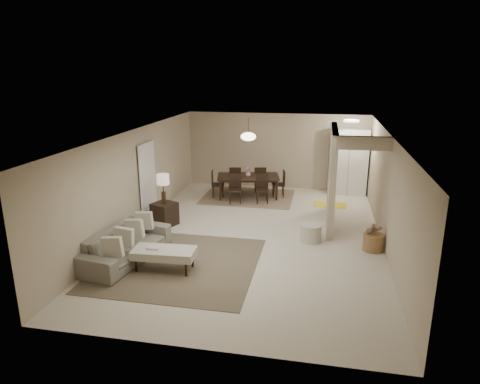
% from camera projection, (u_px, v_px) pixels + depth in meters
% --- Properties ---
extents(floor, '(9.00, 9.00, 0.00)m').
position_uv_depth(floor, '(254.00, 235.00, 10.44)').
color(floor, beige).
rests_on(floor, ground).
extents(ceiling, '(9.00, 9.00, 0.00)m').
position_uv_depth(ceiling, '(255.00, 133.00, 9.74)').
color(ceiling, white).
rests_on(ceiling, back_wall).
extents(back_wall, '(6.00, 0.00, 6.00)m').
position_uv_depth(back_wall, '(276.00, 151.00, 14.33)').
color(back_wall, '#BDAC8F').
rests_on(back_wall, floor).
extents(left_wall, '(0.00, 9.00, 9.00)m').
position_uv_depth(left_wall, '(136.00, 180.00, 10.65)').
color(left_wall, '#BDAC8F').
rests_on(left_wall, floor).
extents(right_wall, '(0.00, 9.00, 9.00)m').
position_uv_depth(right_wall, '(387.00, 193.00, 9.54)').
color(right_wall, '#BDAC8F').
rests_on(right_wall, floor).
extents(partition, '(0.15, 2.50, 2.50)m').
position_uv_depth(partition, '(332.00, 177.00, 10.94)').
color(partition, '#BDAC8F').
rests_on(partition, floor).
extents(doorway, '(0.04, 0.90, 2.04)m').
position_uv_depth(doorway, '(147.00, 183.00, 11.27)').
color(doorway, black).
rests_on(doorway, floor).
extents(pantry_cabinet, '(1.20, 0.55, 2.10)m').
position_uv_depth(pantry_cabinet, '(348.00, 162.00, 13.63)').
color(pantry_cabinet, white).
rests_on(pantry_cabinet, floor).
extents(flush_light, '(0.44, 0.44, 0.05)m').
position_uv_depth(flush_light, '(351.00, 121.00, 12.34)').
color(flush_light, white).
rests_on(flush_light, ceiling).
extents(living_rug, '(3.20, 3.20, 0.01)m').
position_uv_depth(living_rug, '(179.00, 264.00, 8.91)').
color(living_rug, brown).
rests_on(living_rug, floor).
extents(sofa, '(2.42, 1.26, 0.67)m').
position_uv_depth(sofa, '(126.00, 245.00, 9.03)').
color(sofa, gray).
rests_on(sofa, floor).
extents(ottoman_bench, '(1.28, 0.65, 0.45)m').
position_uv_depth(ottoman_bench, '(164.00, 253.00, 8.57)').
color(ottoman_bench, beige).
rests_on(ottoman_bench, living_rug).
extents(side_table, '(0.71, 0.71, 0.59)m').
position_uv_depth(side_table, '(165.00, 214.00, 11.05)').
color(side_table, black).
rests_on(side_table, floor).
extents(table_lamp, '(0.32, 0.32, 0.76)m').
position_uv_depth(table_lamp, '(163.00, 182.00, 10.81)').
color(table_lamp, '#452F1D').
rests_on(table_lamp, side_table).
extents(round_pouf, '(0.52, 0.52, 0.41)m').
position_uv_depth(round_pouf, '(311.00, 233.00, 10.04)').
color(round_pouf, beige).
rests_on(round_pouf, floor).
extents(wicker_basket, '(0.56, 0.56, 0.39)m').
position_uv_depth(wicker_basket, '(373.00, 242.00, 9.53)').
color(wicker_basket, brown).
rests_on(wicker_basket, floor).
extents(dining_rug, '(2.80, 2.10, 0.01)m').
position_uv_depth(dining_rug, '(248.00, 197.00, 13.53)').
color(dining_rug, '#856E52').
rests_on(dining_rug, floor).
extents(dining_table, '(2.09, 1.43, 0.67)m').
position_uv_depth(dining_table, '(248.00, 187.00, 13.44)').
color(dining_table, black).
rests_on(dining_table, dining_rug).
extents(dining_chairs, '(2.31, 1.85, 0.85)m').
position_uv_depth(dining_chairs, '(248.00, 184.00, 13.41)').
color(dining_chairs, black).
rests_on(dining_chairs, dining_rug).
extents(vase, '(0.19, 0.19, 0.17)m').
position_uv_depth(vase, '(248.00, 174.00, 13.32)').
color(vase, silver).
rests_on(vase, dining_table).
extents(yellow_mat, '(0.99, 0.65, 0.01)m').
position_uv_depth(yellow_mat, '(330.00, 205.00, 12.74)').
color(yellow_mat, yellow).
rests_on(yellow_mat, floor).
extents(pendant_light, '(0.46, 0.46, 0.71)m').
position_uv_depth(pendant_light, '(248.00, 137.00, 12.99)').
color(pendant_light, '#452F1D').
rests_on(pendant_light, ceiling).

